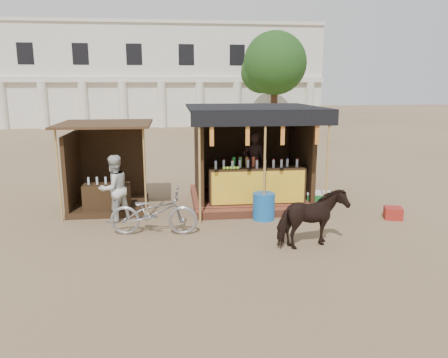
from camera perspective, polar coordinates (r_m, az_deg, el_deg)
name	(u,v)px	position (r m, az deg, el deg)	size (l,w,h in m)	color
ground	(233,245)	(9.50, 1.15, -8.56)	(120.00, 120.00, 0.00)	#846B4C
main_stall	(252,168)	(12.58, 3.61, 1.51)	(3.60, 3.61, 2.78)	brown
secondary_stall	(103,178)	(12.44, -15.56, 0.11)	(2.40, 2.40, 2.38)	#382514
cow	(312,219)	(9.33, 11.39, -5.14)	(0.67, 1.48, 1.25)	black
motorbike	(154,212)	(10.10, -9.16, -4.31)	(0.69, 1.99, 1.05)	#95969D
bystander	(114,189)	(11.19, -14.17, -1.21)	(0.82, 0.64, 1.68)	silver
blue_barrel	(264,206)	(11.16, 5.21, -3.57)	(0.56, 0.56, 0.68)	#175FAE
red_crate	(393,213)	(12.02, 21.22, -4.16)	(0.43, 0.42, 0.30)	maroon
cooler	(318,200)	(12.44, 12.24, -2.66)	(0.75, 0.62, 0.46)	#176828
background_building	(162,77)	(38.75, -8.11, 13.09)	(26.00, 7.45, 8.18)	silver
tree	(272,66)	(31.75, 6.26, 14.51)	(4.50, 4.40, 7.00)	#382314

